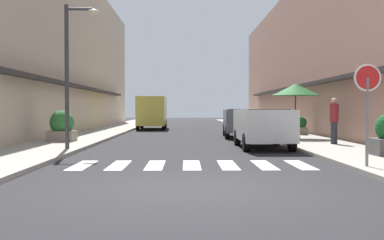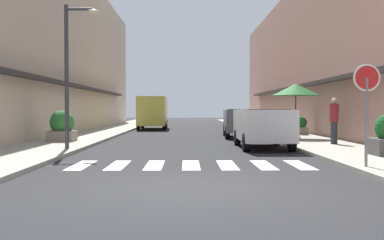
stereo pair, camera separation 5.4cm
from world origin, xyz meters
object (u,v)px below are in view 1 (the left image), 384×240
(parked_car_mid, at_px, (241,120))
(planter_far, at_px, (300,126))
(street_lamp, at_px, (73,60))
(pedestrian_walking_near, at_px, (334,120))
(round_street_sign, at_px, (367,88))
(planter_midblock, at_px, (62,127))
(parked_car_near, at_px, (263,124))
(cafe_umbrella, at_px, (296,90))
(delivery_van, at_px, (152,110))

(parked_car_mid, bearing_deg, planter_far, 9.59)
(street_lamp, xyz_separation_m, pedestrian_walking_near, (9.62, 2.04, -2.09))
(round_street_sign, bearing_deg, planter_midblock, 136.63)
(parked_car_near, height_order, cafe_umbrella, cafe_umbrella)
(parked_car_near, bearing_deg, delivery_van, 107.38)
(cafe_umbrella, distance_m, pedestrian_walking_near, 4.05)
(parked_car_near, bearing_deg, planter_midblock, 164.18)
(delivery_van, xyz_separation_m, planter_far, (8.49, -9.68, -0.81))
(parked_car_mid, bearing_deg, cafe_umbrella, -47.82)
(planter_midblock, bearing_deg, street_lamp, -70.33)
(planter_midblock, height_order, planter_far, planter_midblock)
(delivery_van, relative_size, planter_far, 5.53)
(delivery_van, relative_size, street_lamp, 1.10)
(pedestrian_walking_near, bearing_deg, street_lamp, -105.63)
(round_street_sign, relative_size, pedestrian_walking_near, 1.35)
(cafe_umbrella, bearing_deg, pedestrian_walking_near, -80.42)
(delivery_van, xyz_separation_m, round_street_sign, (6.72, -23.69, 0.56))
(cafe_umbrella, height_order, planter_midblock, cafe_umbrella)
(round_street_sign, distance_m, planter_far, 14.19)
(planter_far, xyz_separation_m, pedestrian_walking_near, (-0.30, -6.77, 0.47))
(round_street_sign, bearing_deg, planter_far, 82.77)
(delivery_van, relative_size, planter_midblock, 4.17)
(parked_car_mid, xyz_separation_m, street_lamp, (-6.75, -8.28, 2.23))
(street_lamp, xyz_separation_m, cafe_umbrella, (8.98, 5.82, -0.79))
(street_lamp, relative_size, planter_far, 5.01)
(round_street_sign, bearing_deg, delivery_van, 105.83)
(planter_midblock, bearing_deg, round_street_sign, -43.37)
(parked_car_mid, distance_m, planter_midblock, 9.27)
(delivery_van, bearing_deg, street_lamp, -94.41)
(parked_car_mid, xyz_separation_m, planter_far, (3.17, 0.53, -0.33))
(cafe_umbrella, bearing_deg, delivery_van, 120.80)
(parked_car_near, distance_m, planter_far, 8.00)
(street_lamp, relative_size, planter_midblock, 3.78)
(parked_car_near, relative_size, pedestrian_walking_near, 2.48)
(cafe_umbrella, bearing_deg, street_lamp, -147.06)
(pedestrian_walking_near, bearing_deg, parked_car_near, -106.41)
(planter_midblock, relative_size, planter_far, 1.33)
(planter_midblock, bearing_deg, delivery_van, 79.33)
(planter_midblock, xyz_separation_m, pedestrian_walking_near, (10.97, -1.73, 0.34))
(parked_car_mid, height_order, cafe_umbrella, cafe_umbrella)
(street_lamp, bearing_deg, cafe_umbrella, 32.94)
(planter_midblock, bearing_deg, cafe_umbrella, 11.23)
(street_lamp, bearing_deg, round_street_sign, -32.55)
(street_lamp, bearing_deg, planter_midblock, 109.67)
(pedestrian_walking_near, bearing_deg, delivery_van, 178.86)
(cafe_umbrella, xyz_separation_m, planter_far, (0.94, 3.00, -1.77))
(parked_car_near, distance_m, planter_midblock, 8.42)
(parked_car_near, xyz_separation_m, round_street_sign, (1.39, -6.67, 1.04))
(delivery_van, bearing_deg, parked_car_mid, -62.46)
(parked_car_near, height_order, delivery_van, delivery_van)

